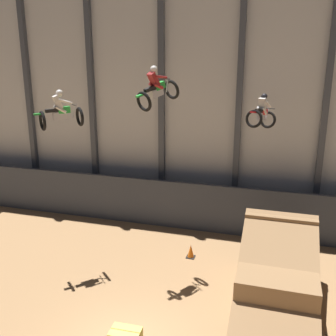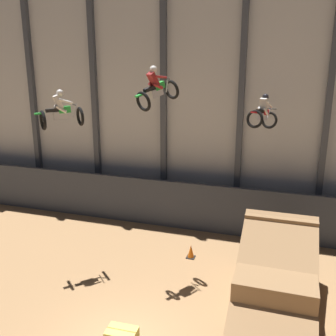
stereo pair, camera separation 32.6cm
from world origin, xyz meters
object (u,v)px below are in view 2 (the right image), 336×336
rider_bike_left_air (61,112)px  traffic_cone_near_ramp (191,251)px  dirt_ramp (276,275)px  rider_bike_right_air (263,114)px  rider_bike_center_air (156,89)px

rider_bike_left_air → traffic_cone_near_ramp: size_ratio=2.79×
dirt_ramp → traffic_cone_near_ramp: dirt_ramp is taller
rider_bike_left_air → rider_bike_right_air: bearing=72.2°
dirt_ramp → rider_bike_right_air: (-1.09, 3.83, 5.07)m
rider_bike_left_air → rider_bike_right_air: 8.07m
rider_bike_left_air → dirt_ramp: bearing=43.8°
rider_bike_right_air → rider_bike_left_air: bearing=-130.0°
rider_bike_left_air → traffic_cone_near_ramp: bearing=66.0°
rider_bike_left_air → rider_bike_center_air: 3.71m
rider_bike_right_air → rider_bike_center_air: bearing=-117.1°
rider_bike_center_air → rider_bike_right_air: 4.89m
dirt_ramp → rider_bike_center_air: rider_bike_center_air is taller
rider_bike_right_air → dirt_ramp: bearing=-52.9°
dirt_ramp → traffic_cone_near_ramp: (-3.56, 1.86, -0.62)m
rider_bike_left_air → traffic_cone_near_ramp: rider_bike_left_air is taller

